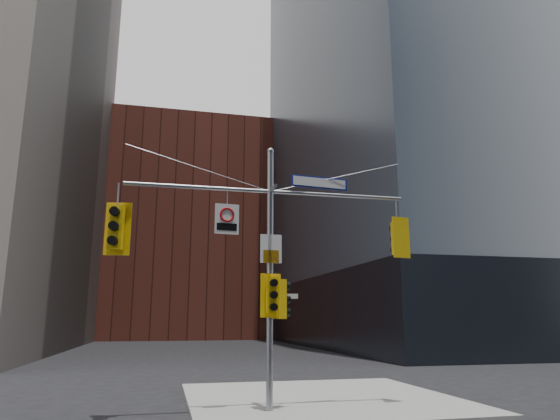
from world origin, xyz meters
name	(u,v)px	position (x,y,z in m)	size (l,w,h in m)	color
sidewalk_corner	(320,399)	(2.00, 4.00, 0.07)	(8.00, 8.00, 0.15)	gray
podium_ne	(489,313)	(28.00, 32.00, 3.00)	(36.40, 36.40, 6.00)	black
brick_midrise	(187,234)	(0.00, 58.00, 14.00)	(26.00, 20.00, 28.00)	maroon
signal_assembly	(270,247)	(0.00, 1.99, 4.42)	(8.00, 0.80, 7.30)	gray
traffic_light_west_arm	(116,227)	(-4.10, 2.01, 4.80)	(0.67, 0.59, 1.41)	#E8B50C
traffic_light_east_arm	(398,238)	(3.85, 1.99, 4.80)	(0.57, 0.50, 1.20)	#E8B50C
traffic_light_pole_side	(281,299)	(0.32, 2.01, 3.00)	(0.46, 0.39, 1.06)	#E8B50C
traffic_light_pole_front	(272,295)	(0.00, 1.73, 3.09)	(0.56, 0.45, 1.17)	#E8B50C
street_sign_blade	(320,183)	(1.46, 2.00, 6.35)	(1.75, 0.25, 0.34)	navy
regulatory_sign_arm	(227,218)	(-1.22, 1.97, 5.18)	(0.67, 0.12, 0.84)	silver
regulatory_sign_pole	(271,249)	(0.00, 1.88, 4.33)	(0.60, 0.07, 0.79)	silver
street_blade_ew	(286,296)	(0.45, 2.00, 3.08)	(0.67, 0.03, 0.13)	silver
street_blade_ns	(267,301)	(0.00, 2.45, 2.95)	(0.06, 0.74, 0.15)	#145926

